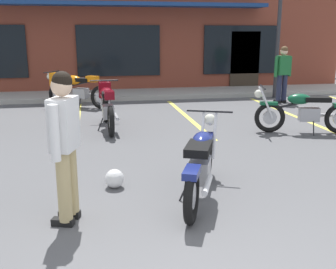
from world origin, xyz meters
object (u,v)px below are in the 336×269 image
at_px(helmet_on_pavement, 115,179).
at_px(motorcycle_green_cafe_racer, 75,88).
at_px(motorcycle_red_sportbike, 107,104).
at_px(person_by_back_row, 65,139).
at_px(parking_lot_lamp_post, 282,1).
at_px(motorcycle_foreground_classic, 201,163).
at_px(motorcycle_black_cruiser, 304,111).
at_px(person_in_shorts_foreground, 283,71).

bearing_deg(helmet_on_pavement, motorcycle_green_cafe_racer, 96.15).
xyz_separation_m(motorcycle_red_sportbike, person_by_back_row, (-0.64, -4.59, 0.42)).
height_order(motorcycle_green_cafe_racer, person_by_back_row, person_by_back_row).
distance_m(helmet_on_pavement, parking_lot_lamp_post, 9.34).
height_order(motorcycle_foreground_classic, parking_lot_lamp_post, parking_lot_lamp_post).
bearing_deg(helmet_on_pavement, person_by_back_row, -120.72).
relative_size(motorcycle_red_sportbike, motorcycle_green_cafe_racer, 1.15).
xyz_separation_m(motorcycle_foreground_classic, motorcycle_black_cruiser, (3.03, 2.95, 0.00)).
bearing_deg(motorcycle_black_cruiser, person_by_back_row, -144.25).
distance_m(person_by_back_row, helmet_on_pavement, 1.37).
xyz_separation_m(helmet_on_pavement, parking_lot_lamp_post, (5.60, 6.90, 2.87)).
xyz_separation_m(person_in_shorts_foreground, parking_lot_lamp_post, (0.26, 0.89, 2.05)).
relative_size(person_by_back_row, parking_lot_lamp_post, 0.37).
height_order(motorcycle_foreground_classic, person_in_shorts_foreground, person_in_shorts_foreground).
xyz_separation_m(motorcycle_foreground_classic, parking_lot_lamp_post, (4.54, 7.44, 2.54)).
relative_size(motorcycle_foreground_classic, helmet_on_pavement, 7.66).
bearing_deg(motorcycle_foreground_classic, motorcycle_red_sportbike, 103.15).
bearing_deg(person_by_back_row, motorcycle_green_cafe_racer, 91.07).
bearing_deg(motorcycle_green_cafe_racer, helmet_on_pavement, -83.85).
bearing_deg(motorcycle_foreground_classic, person_in_shorts_foreground, 56.86).
bearing_deg(helmet_on_pavement, parking_lot_lamp_post, 50.92).
relative_size(motorcycle_black_cruiser, person_by_back_row, 1.23).
height_order(motorcycle_foreground_classic, motorcycle_black_cruiser, same).
bearing_deg(person_by_back_row, person_in_shorts_foreground, 49.69).
relative_size(motorcycle_red_sportbike, helmet_on_pavement, 8.11).
xyz_separation_m(motorcycle_foreground_classic, helmet_on_pavement, (-1.06, 0.55, -0.33)).
height_order(motorcycle_red_sportbike, helmet_on_pavement, motorcycle_red_sportbike).
bearing_deg(motorcycle_green_cafe_racer, person_by_back_row, -88.93).
xyz_separation_m(motorcycle_black_cruiser, helmet_on_pavement, (-4.09, -2.40, -0.33)).
distance_m(motorcycle_foreground_classic, helmet_on_pavement, 1.24).
distance_m(motorcycle_foreground_classic, person_in_shorts_foreground, 7.84).
bearing_deg(person_in_shorts_foreground, parking_lot_lamp_post, 73.43).
relative_size(motorcycle_foreground_classic, motorcycle_green_cafe_racer, 1.09).
bearing_deg(motorcycle_black_cruiser, motorcycle_foreground_classic, -135.76).
relative_size(motorcycle_foreground_classic, parking_lot_lamp_post, 0.43).
xyz_separation_m(motorcycle_red_sportbike, parking_lot_lamp_post, (5.52, 3.25, 2.48)).
relative_size(motorcycle_green_cafe_racer, helmet_on_pavement, 7.04).
relative_size(motorcycle_red_sportbike, person_in_shorts_foreground, 1.26).
bearing_deg(motorcycle_red_sportbike, motorcycle_green_cafe_racer, 105.34).
xyz_separation_m(motorcycle_foreground_classic, motorcycle_green_cafe_racer, (-1.76, 7.02, 0.07)).
relative_size(motorcycle_red_sportbike, motorcycle_black_cruiser, 1.02).
xyz_separation_m(motorcycle_black_cruiser, motorcycle_green_cafe_racer, (-4.78, 4.07, 0.07)).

